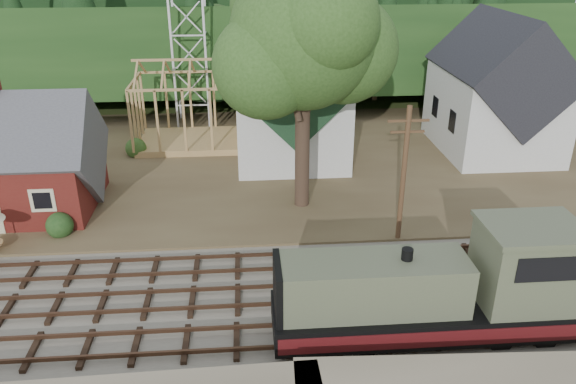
{
  "coord_description": "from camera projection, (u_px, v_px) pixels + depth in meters",
  "views": [
    {
      "loc": [
        -1.44,
        -22.11,
        15.9
      ],
      "look_at": [
        0.81,
        6.0,
        3.0
      ],
      "focal_mm": 35.0,
      "sensor_mm": 36.0,
      "label": 1
    }
  ],
  "objects": [
    {
      "name": "ground",
      "position": [
        281.0,
        302.0,
        26.76
      ],
      "size": [
        140.0,
        140.0,
        0.0
      ],
      "primitive_type": "plane",
      "color": "#384C1E",
      "rests_on": "ground"
    },
    {
      "name": "railroad_bed",
      "position": [
        281.0,
        300.0,
        26.73
      ],
      "size": [
        64.0,
        11.0,
        0.16
      ],
      "primitive_type": "cube",
      "color": "#726B5B",
      "rests_on": "ground"
    },
    {
      "name": "village_flat",
      "position": [
        265.0,
        161.0,
        43.01
      ],
      "size": [
        64.0,
        26.0,
        0.3
      ],
      "primitive_type": "cube",
      "color": "brown",
      "rests_on": "ground"
    },
    {
      "name": "hillside",
      "position": [
        256.0,
        87.0,
        64.83
      ],
      "size": [
        70.0,
        28.96,
        12.74
      ],
      "primitive_type": "cube",
      "rotation": [
        -0.17,
        0.0,
        0.0
      ],
      "color": "#1E3F19",
      "rests_on": "ground"
    },
    {
      "name": "ridge",
      "position": [
        253.0,
        59.0,
        79.34
      ],
      "size": [
        80.0,
        20.0,
        12.0
      ],
      "primitive_type": "cube",
      "color": "black",
      "rests_on": "ground"
    },
    {
      "name": "depot",
      "position": [
        7.0,
        164.0,
        34.24
      ],
      "size": [
        10.8,
        7.41,
        9.0
      ],
      "color": "#5C1915",
      "rests_on": "village_flat"
    },
    {
      "name": "church",
      "position": [
        289.0,
        91.0,
        42.59
      ],
      "size": [
        8.4,
        15.17,
        13.0
      ],
      "color": "silver",
      "rests_on": "village_flat"
    },
    {
      "name": "farmhouse",
      "position": [
        496.0,
        93.0,
        43.26
      ],
      "size": [
        8.4,
        10.8,
        10.6
      ],
      "color": "silver",
      "rests_on": "village_flat"
    },
    {
      "name": "timber_frame",
      "position": [
        188.0,
        109.0,
        44.91
      ],
      "size": [
        8.2,
        6.2,
        6.99
      ],
      "color": "tan",
      "rests_on": "village_flat"
    },
    {
      "name": "lattice_tower",
      "position": [
        187.0,
        12.0,
        47.53
      ],
      "size": [
        3.2,
        3.2,
        12.12
      ],
      "color": "silver",
      "rests_on": "village_flat"
    },
    {
      "name": "big_tree",
      "position": [
        306.0,
        46.0,
        31.81
      ],
      "size": [
        10.9,
        8.4,
        14.7
      ],
      "color": "#38281E",
      "rests_on": "village_flat"
    },
    {
      "name": "telegraph_pole_near",
      "position": [
        404.0,
        173.0,
        30.21
      ],
      "size": [
        2.2,
        0.28,
        8.0
      ],
      "color": "#4C331E",
      "rests_on": "ground"
    },
    {
      "name": "locomotive",
      "position": [
        440.0,
        292.0,
        23.57
      ],
      "size": [
        12.88,
        3.22,
        5.13
      ],
      "color": "black",
      "rests_on": "railroad_bed"
    },
    {
      "name": "car_blue",
      "position": [
        56.0,
        186.0,
        36.88
      ],
      "size": [
        3.58,
        3.87,
        1.28
      ],
      "primitive_type": "imported",
      "rotation": [
        0.0,
        0.0,
        0.69
      ],
      "color": "#5DABC7",
      "rests_on": "village_flat"
    },
    {
      "name": "car_red",
      "position": [
        502.0,
        140.0,
        45.4
      ],
      "size": [
        4.61,
        3.19,
        1.17
      ],
      "primitive_type": "imported",
      "rotation": [
        0.0,
        0.0,
        1.24
      ],
      "color": "red",
      "rests_on": "village_flat"
    }
  ]
}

